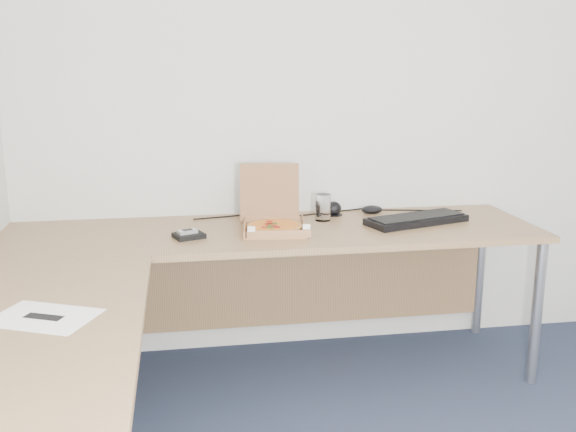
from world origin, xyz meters
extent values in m
cube|color=olive|center=(-0.50, 1.40, 0.71)|extent=(2.50, 0.70, 0.03)
cube|color=olive|center=(-1.40, 0.30, 0.71)|extent=(0.70, 1.50, 0.03)
cylinder|color=gray|center=(0.70, 1.70, 0.35)|extent=(0.05, 0.05, 0.70)
cube|color=#9F6B43|center=(-0.50, 1.36, 0.73)|extent=(0.28, 0.28, 0.01)
cube|color=#9F6B43|center=(-0.50, 1.52, 0.88)|extent=(0.28, 0.06, 0.28)
cylinder|color=#D99448|center=(-0.50, 1.36, 0.75)|extent=(0.26, 0.26, 0.02)
cylinder|color=#B61D04|center=(-0.50, 1.36, 0.76)|extent=(0.22, 0.22, 0.00)
cylinder|color=silver|center=(-0.23, 1.53, 0.80)|extent=(0.07, 0.07, 0.13)
cube|color=black|center=(0.20, 1.41, 0.75)|extent=(0.54, 0.32, 0.03)
ellipsoid|color=black|center=(0.05, 1.64, 0.75)|extent=(0.12, 0.08, 0.04)
cube|color=black|center=(-0.89, 1.31, 0.74)|extent=(0.16, 0.14, 0.02)
cube|color=#B2B5BA|center=(-0.90, 1.31, 0.76)|extent=(0.09, 0.07, 0.02)
cube|color=white|center=(-1.35, 0.44, 0.73)|extent=(0.37, 0.33, 0.00)
ellipsoid|color=black|center=(-0.15, 1.64, 0.77)|extent=(0.09, 0.09, 0.08)
camera|label=1|loc=(-0.92, -1.54, 1.50)|focal=40.92mm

